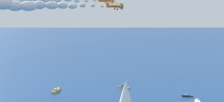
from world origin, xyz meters
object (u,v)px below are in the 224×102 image
Objects in this scene: motorboat_far_port at (125,87)px; sailboat_outer_ring_c at (126,94)px; biplane_wingman at (115,6)px; motorboat_far_stbd at (56,90)px; marker_buoy at (123,101)px; motorboat_offshore at (188,96)px; biplane_lead at (106,0)px; wingwalker_wingman at (115,0)px.

motorboat_far_port is 0.41× the size of sailboat_outer_ring_c.
sailboat_outer_ring_c is 42.34m from biplane_wingman.
motorboat_far_stbd reaches higher than motorboat_far_port.
biplane_wingman reaches higher than sailboat_outer_ring_c.
marker_buoy is (30.14, 26.41, -0.25)m from motorboat_far_stbd.
sailboat_outer_ring_c is 12.06m from marker_buoy.
motorboat_far_stbd is 0.60× the size of sailboat_outer_ring_c.
motorboat_far_port is at bearing 159.41° from sailboat_outer_ring_c.
motorboat_far_stbd is at bearing -149.56° from sailboat_outer_ring_c.
motorboat_offshore is 37.85m from sailboat_outer_ring_c.
biplane_lead is 13.88m from wingwalker_wingman.
motorboat_far_stbd is at bearing -95.93° from motorboat_far_port.
motorboat_far_stbd is 1.09× the size of biplane_wingman.
sailboat_outer_ring_c reaches higher than motorboat_far_stbd.
marker_buoy is 1.37× the size of wingwalker_wingman.
sailboat_outer_ring_c reaches higher than motorboat_far_port.
biplane_lead is at bearing 175.88° from biplane_wingman.
motorboat_far_stbd is at bearing -161.70° from biplane_lead.
sailboat_outer_ring_c reaches higher than marker_buoy.
biplane_lead reaches higher than motorboat_offshore.
marker_buoy is at bearing 153.44° from wingwalker_wingman.
motorboat_far_port is 39.37m from sailboat_outer_ring_c.
motorboat_far_port is 37.62m from motorboat_far_stbd.
motorboat_far_port is at bearing 155.15° from biplane_wingman.
biplane_wingman is at bearing -62.87° from motorboat_offshore.
wingwalker_wingman reaches higher than sailboat_outer_ring_c.
biplane_wingman is (15.95, -10.58, 37.77)m from sailboat_outer_ring_c.
motorboat_far_port is 0.75× the size of biplane_wingman.
motorboat_far_port is 1.03× the size of motorboat_offshore.
motorboat_far_port is 64.57m from biplane_lead.
biplane_wingman is at bearing 13.14° from motorboat_far_stbd.
sailboat_outer_ring_c is 6.49× the size of marker_buoy.
motorboat_offshore is at bearing 38.86° from motorboat_far_port.
motorboat_far_port is at bearing 149.03° from biplane_lead.
biplane_lead is at bearing -77.16° from motorboat_offshore.
motorboat_far_stbd is 1.09× the size of biplane_lead.
motorboat_far_port reaches higher than motorboat_offshore.
sailboat_outer_ring_c is 44.33m from wingwalker_wingman.
motorboat_far_port is 0.68× the size of motorboat_far_stbd.
motorboat_far_port is at bearing 84.07° from motorboat_far_stbd.
motorboat_offshore is 68.53m from biplane_wingman.
motorboat_offshore is 3.52× the size of wingwalker_wingman.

